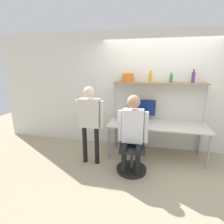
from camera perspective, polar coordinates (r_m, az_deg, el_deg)
name	(u,v)px	position (r m, az deg, el deg)	size (l,w,h in m)	color
ground_plane	(155,165)	(3.77, 13.87, -16.31)	(12.00, 12.00, 0.00)	tan
wall_back	(158,92)	(4.13, 14.79, 6.30)	(8.00, 0.06, 2.70)	silver
desk	(157,127)	(3.88, 14.35, -4.64)	(2.07, 0.79, 0.72)	beige
shelf_unit	(158,91)	(3.94, 14.93, 6.63)	(1.96, 0.29, 1.59)	#997A56
monitor	(142,109)	(4.03, 9.72, 1.09)	(0.60, 0.22, 0.47)	#333338
laptop	(132,122)	(3.68, 6.62, -3.33)	(0.30, 0.22, 0.22)	#BCBCC1
cell_phone	(144,126)	(3.67, 10.36, -4.44)	(0.07, 0.15, 0.01)	black
office_chair	(132,155)	(3.40, 6.48, -13.92)	(0.56, 0.56, 0.94)	black
person_seated	(133,128)	(3.13, 6.75, -5.21)	(0.54, 0.48, 1.44)	black
person_standing	(90,116)	(3.39, -7.24, -1.38)	(0.56, 0.21, 1.56)	black
bottle_green	(171,79)	(3.94, 18.72, 10.31)	(0.07, 0.07, 0.20)	#2D8C3F
bottle_purple	(193,77)	(4.00, 24.98, 10.25)	(0.07, 0.07, 0.27)	#593372
bottle_amber	(150,77)	(3.91, 12.45, 10.99)	(0.08, 0.08, 0.24)	gold
storage_box	(128,78)	(3.95, 5.27, 11.08)	(0.22, 0.22, 0.18)	#D1661E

